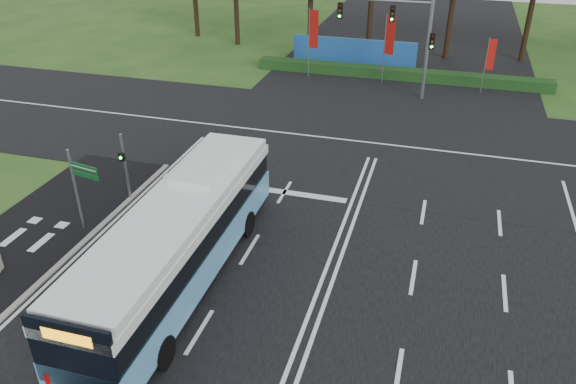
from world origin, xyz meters
name	(u,v)px	position (x,y,z in m)	size (l,w,h in m)	color
ground	(328,263)	(0.00, 0.00, 0.00)	(120.00, 120.00, 0.00)	#284D19
road_main	(329,263)	(0.00, 0.00, 0.02)	(20.00, 120.00, 0.04)	black
road_cross	(374,143)	(0.00, 12.00, 0.03)	(120.00, 14.00, 0.05)	black
bike_path	(11,254)	(-12.50, -3.00, 0.03)	(5.00, 18.00, 0.06)	black
kerb_strip	(61,263)	(-10.10, -3.00, 0.06)	(0.25, 18.00, 0.12)	gray
city_bus	(180,240)	(-4.99, -2.62, 1.85)	(2.85, 12.82, 3.68)	#599ED0
pedestrian_signal	(125,165)	(-10.20, 2.39, 1.81)	(0.30, 0.41, 3.31)	gray
street_sign	(80,182)	(-10.44, -0.56, 2.40)	(1.46, 0.35, 3.78)	gray
banner_flag_left	(312,34)	(-6.51, 23.04, 3.34)	(0.76, 0.18, 5.16)	gray
banner_flag_mid	(388,40)	(-0.88, 22.90, 3.30)	(0.72, 0.29, 5.09)	gray
banner_flag_right	(490,58)	(6.13, 22.74, 2.61)	(0.58, 0.16, 3.96)	gray
traffic_light_gantry	(402,29)	(0.21, 20.50, 4.66)	(8.41, 0.28, 7.00)	gray
hedge	(399,74)	(0.00, 24.50, 0.40)	(22.00, 1.20, 0.80)	#143312
blue_hoarding	(354,52)	(-4.00, 27.00, 1.10)	(10.00, 0.30, 2.20)	#1D519F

